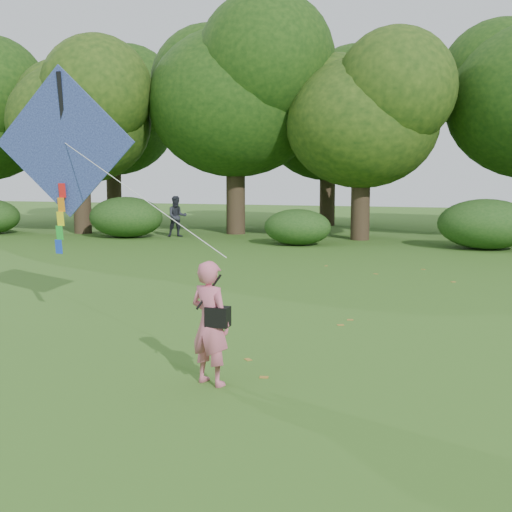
% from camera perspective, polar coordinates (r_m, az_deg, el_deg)
% --- Properties ---
extents(ground, '(100.00, 100.00, 0.00)m').
position_cam_1_polar(ground, '(8.13, 0.80, -12.48)').
color(ground, '#265114').
rests_on(ground, ground).
extents(man_kite_flyer, '(0.69, 0.57, 1.64)m').
position_cam_1_polar(man_kite_flyer, '(8.43, -4.10, -5.95)').
color(man_kite_flyer, '#CB5F7A').
rests_on(man_kite_flyer, ground).
extents(bystander_left, '(1.12, 1.06, 1.82)m').
position_cam_1_polar(bystander_left, '(28.83, -7.05, 3.50)').
color(bystander_left, '#252832').
rests_on(bystander_left, ground).
extents(crossbody_bag, '(0.43, 0.20, 0.68)m').
position_cam_1_polar(crossbody_bag, '(8.33, -3.44, -5.33)').
color(crossbody_bag, black).
rests_on(crossbody_bag, ground).
extents(flying_kite, '(5.43, 2.77, 3.39)m').
position_cam_1_polar(flying_kite, '(12.23, -16.65, 9.45)').
color(flying_kite, '#24579E').
rests_on(flying_kite, ground).
extents(tree_line, '(54.70, 15.30, 9.48)m').
position_cam_1_polar(tree_line, '(30.33, 17.32, 12.29)').
color(tree_line, '#3A2D1E').
rests_on(tree_line, ground).
extents(shrub_band, '(39.15, 3.22, 1.88)m').
position_cam_1_polar(shrub_band, '(25.16, 11.26, 2.76)').
color(shrub_band, '#264919').
rests_on(shrub_band, ground).
extents(fallen_leaves, '(9.29, 15.28, 0.01)m').
position_cam_1_polar(fallen_leaves, '(12.81, 6.72, -5.17)').
color(fallen_leaves, olive).
rests_on(fallen_leaves, ground).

